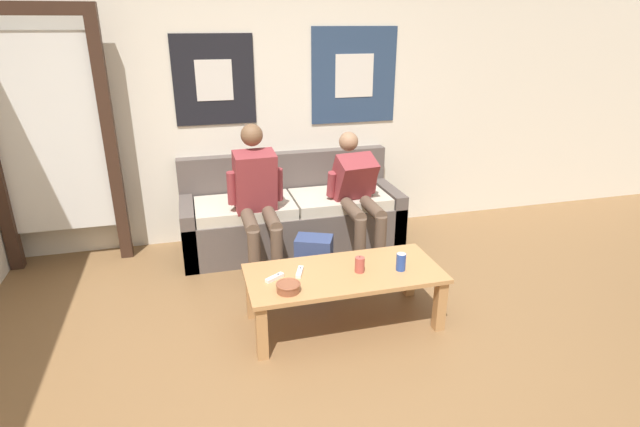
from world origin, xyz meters
name	(u,v)px	position (x,y,z in m)	size (l,w,h in m)	color
ground_plane	(337,390)	(0.00, 0.00, 0.00)	(18.00, 18.00, 0.00)	brown
wall_back	(263,105)	(0.00, 2.43, 1.28)	(10.00, 0.07, 2.55)	silver
door_frame	(49,128)	(-1.79, 2.22, 1.20)	(1.00, 0.10, 2.15)	#382319
couch	(292,216)	(0.17, 2.06, 0.29)	(2.01, 0.75, 0.84)	#564C47
coffee_table	(344,280)	(0.25, 0.66, 0.34)	(1.34, 0.60, 0.41)	#B27F4C
person_seated_adult	(257,196)	(-0.20, 1.65, 0.66)	(0.47, 0.81, 1.23)	brown
person_seated_teen	(357,193)	(0.69, 1.69, 0.60)	(0.47, 0.91, 1.09)	brown
backpack	(314,261)	(0.20, 1.30, 0.19)	(0.35, 0.31, 0.39)	navy
ceramic_bowl	(288,287)	(-0.18, 0.50, 0.44)	(0.16, 0.16, 0.06)	brown
pillar_candle	(360,265)	(0.35, 0.63, 0.46)	(0.07, 0.07, 0.12)	#B24C42
drink_can_blue	(401,262)	(0.63, 0.59, 0.47)	(0.07, 0.07, 0.12)	#28479E
game_controller_near_left	(275,278)	(-0.23, 0.68, 0.42)	(0.14, 0.11, 0.03)	white
game_controller_near_right	(300,272)	(-0.05, 0.71, 0.42)	(0.08, 0.15, 0.03)	white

